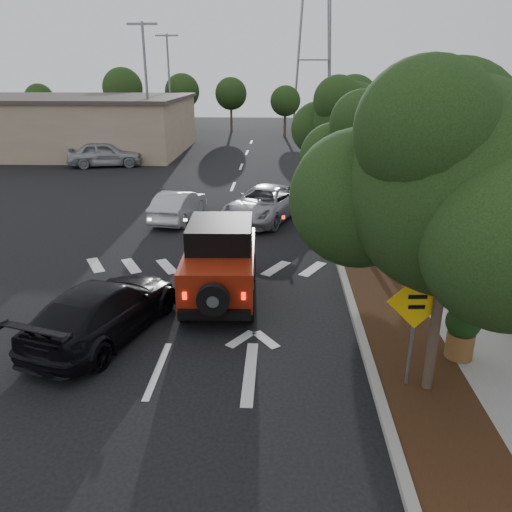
# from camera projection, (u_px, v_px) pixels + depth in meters

# --- Properties ---
(ground) EXTENTS (120.00, 120.00, 0.00)m
(ground) POSITION_uv_depth(u_px,v_px,m) (158.00, 370.00, 10.81)
(ground) COLOR black
(ground) RESTS_ON ground
(curb) EXTENTS (0.20, 70.00, 0.15)m
(curb) POSITION_uv_depth(u_px,v_px,m) (325.00, 216.00, 21.80)
(curb) COLOR #9E9B93
(curb) RESTS_ON ground
(planting_strip) EXTENTS (1.80, 70.00, 0.12)m
(planting_strip) POSITION_uv_depth(u_px,v_px,m) (348.00, 217.00, 21.76)
(planting_strip) COLOR black
(planting_strip) RESTS_ON ground
(sidewalk) EXTENTS (2.00, 70.00, 0.12)m
(sidewalk) POSITION_uv_depth(u_px,v_px,m) (392.00, 218.00, 21.67)
(sidewalk) COLOR gray
(sidewalk) RESTS_ON ground
(hedge) EXTENTS (0.80, 70.00, 0.80)m
(hedge) POSITION_uv_depth(u_px,v_px,m) (426.00, 210.00, 21.49)
(hedge) COLOR black
(hedge) RESTS_ON ground
(commercial_building) EXTENTS (22.00, 12.00, 4.00)m
(commercial_building) POSITION_uv_depth(u_px,v_px,m) (42.00, 125.00, 38.86)
(commercial_building) COLOR gray
(commercial_building) RESTS_ON ground
(transmission_tower) EXTENTS (7.00, 4.00, 28.00)m
(transmission_tower) POSITION_uv_depth(u_px,v_px,m) (311.00, 128.00, 55.42)
(transmission_tower) COLOR slate
(transmission_tower) RESTS_ON ground
(street_tree_near) EXTENTS (3.80, 3.80, 5.92)m
(street_tree_near) POSITION_uv_depth(u_px,v_px,m) (426.00, 391.00, 10.09)
(street_tree_near) COLOR black
(street_tree_near) RESTS_ON ground
(street_tree_mid) EXTENTS (3.20, 3.20, 5.32)m
(street_tree_mid) POSITION_uv_depth(u_px,v_px,m) (369.00, 265.00, 16.64)
(street_tree_mid) COLOR black
(street_tree_mid) RESTS_ON ground
(street_tree_far) EXTENTS (3.40, 3.40, 5.62)m
(street_tree_far) POSITION_uv_depth(u_px,v_px,m) (345.00, 212.00, 22.71)
(street_tree_far) COLOR black
(street_tree_far) RESTS_ON ground
(light_pole_a) EXTENTS (2.00, 0.22, 9.00)m
(light_pole_a) POSITION_uv_depth(u_px,v_px,m) (152.00, 161.00, 35.41)
(light_pole_a) COLOR slate
(light_pole_a) RESTS_ON ground
(light_pole_b) EXTENTS (2.00, 0.22, 9.00)m
(light_pole_b) POSITION_uv_depth(u_px,v_px,m) (173.00, 139.00, 46.67)
(light_pole_b) COLOR slate
(light_pole_b) RESTS_ON ground
(red_jeep) EXTENTS (2.04, 4.32, 2.18)m
(red_jeep) POSITION_uv_depth(u_px,v_px,m) (221.00, 260.00, 13.99)
(red_jeep) COLOR black
(red_jeep) RESTS_ON ground
(silver_suv_ahead) EXTENTS (4.00, 5.51, 1.39)m
(silver_suv_ahead) POSITION_uv_depth(u_px,v_px,m) (264.00, 204.00, 21.40)
(silver_suv_ahead) COLOR #9B9DA2
(silver_suv_ahead) RESTS_ON ground
(black_suv_oncoming) EXTENTS (3.23, 5.08, 1.37)m
(black_suv_oncoming) POSITION_uv_depth(u_px,v_px,m) (104.00, 309.00, 12.03)
(black_suv_oncoming) COLOR black
(black_suv_oncoming) RESTS_ON ground
(silver_sedan_oncoming) EXTENTS (1.91, 4.01, 1.27)m
(silver_sedan_oncoming) POSITION_uv_depth(u_px,v_px,m) (178.00, 205.00, 21.36)
(silver_sedan_oncoming) COLOR #ACADB4
(silver_sedan_oncoming) RESTS_ON ground
(parked_suv) EXTENTS (5.13, 2.95, 1.64)m
(parked_suv) POSITION_uv_depth(u_px,v_px,m) (105.00, 154.00, 33.09)
(parked_suv) COLOR #9CA0A3
(parked_suv) RESTS_ON ground
(speed_hump_sign) EXTENTS (1.14, 0.12, 2.43)m
(speed_hump_sign) POSITION_uv_depth(u_px,v_px,m) (415.00, 316.00, 9.58)
(speed_hump_sign) COLOR slate
(speed_hump_sign) RESTS_ON ground
(terracotta_planter) EXTENTS (0.74, 0.74, 1.30)m
(terracotta_planter) POSITION_uv_depth(u_px,v_px,m) (463.00, 326.00, 10.83)
(terracotta_planter) COLOR brown
(terracotta_planter) RESTS_ON ground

